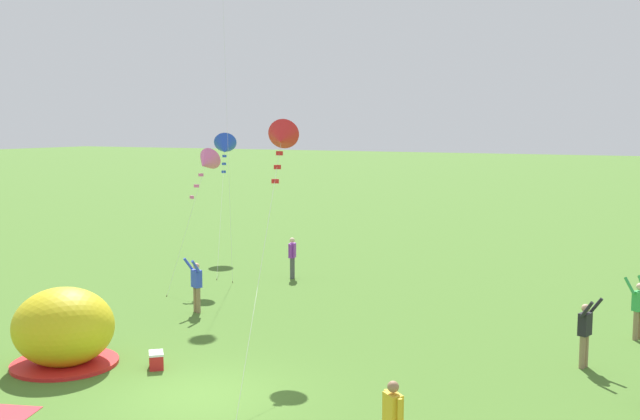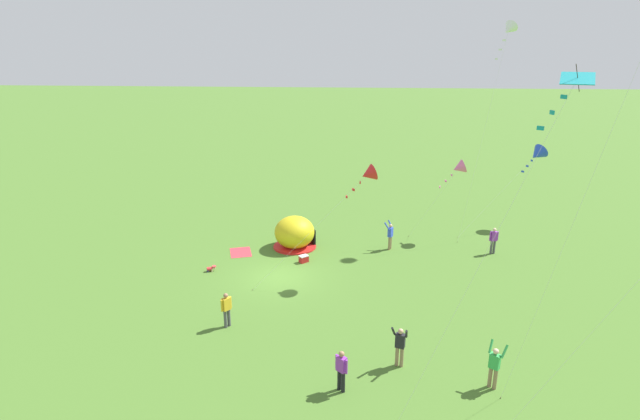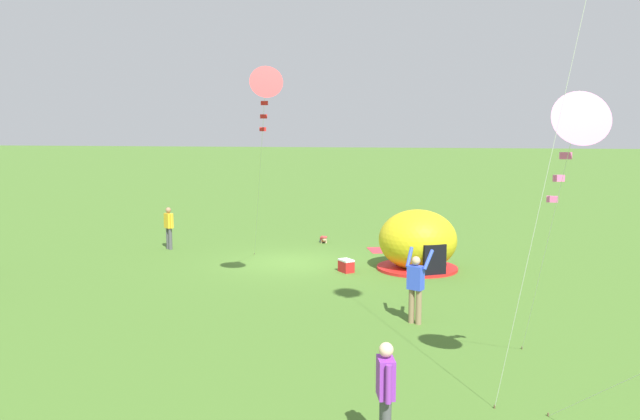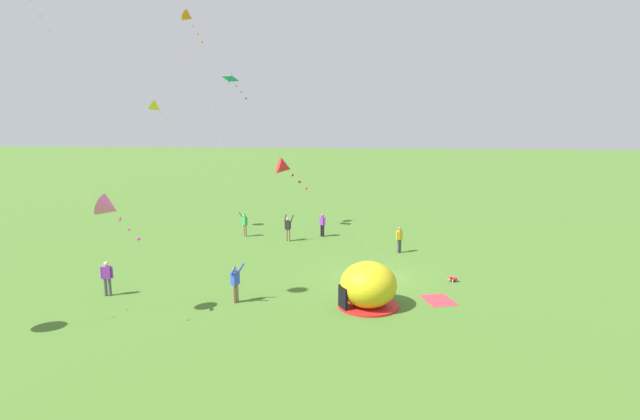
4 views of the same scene
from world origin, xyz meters
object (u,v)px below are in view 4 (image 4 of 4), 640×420
object	(u,v)px
person_flying_kite	(235,282)
kite_pink	(109,208)
toddler_crawling	(452,279)
kite_orange	(188,17)
person_with_toddler	(399,238)
kite_yellow	(156,108)
person_arms_raised	(245,223)
kite_red	(285,167)
cooler_box	(352,285)
person_near_tent	(288,227)
person_center_field	(107,277)
kite_teal	(234,84)
person_far_back	(322,224)
popup_tent	(368,286)

from	to	relation	value
person_flying_kite	kite_pink	world-z (taller)	kite_pink
toddler_crawling	kite_pink	distance (m)	17.25
kite_orange	toddler_crawling	bearing A→B (deg)	-118.71
toddler_crawling	person_with_toddler	xyz separation A→B (m)	(5.91, 2.59, 0.79)
kite_yellow	person_arms_raised	bearing A→B (deg)	-95.16
person_flying_kite	kite_red	distance (m)	6.79
cooler_box	person_with_toddler	size ratio (longest dim) A/B	0.37
person_near_tent	kite_yellow	xyz separation A→B (m)	(1.66, 10.19, 8.51)
person_center_field	person_arms_raised	size ratio (longest dim) A/B	0.91
toddler_crawling	kite_teal	bearing A→B (deg)	54.87
kite_orange	person_arms_raised	bearing A→B (deg)	-95.81
person_near_tent	person_center_field	size ratio (longest dim) A/B	1.10
person_far_back	kite_teal	world-z (taller)	kite_teal
person_flying_kite	kite_red	world-z (taller)	kite_red
cooler_box	kite_red	bearing A→B (deg)	65.38
popup_tent	person_center_field	world-z (taller)	popup_tent
kite_pink	kite_teal	bearing A→B (deg)	-0.88
person_with_toddler	kite_teal	distance (m)	16.50
person_far_back	person_center_field	bearing A→B (deg)	148.12
person_far_back	kite_yellow	size ratio (longest dim) A/B	0.17
person_near_tent	kite_teal	bearing A→B (deg)	63.93
toddler_crawling	cooler_box	bearing A→B (deg)	109.05
popup_tent	kite_orange	bearing A→B (deg)	43.91
kite_teal	kite_yellow	bearing A→B (deg)	94.37
kite_yellow	person_center_field	bearing A→B (deg)	-165.79
cooler_box	kite_orange	bearing A→B (deg)	47.32
toddler_crawling	kite_orange	distance (m)	25.53
toddler_crawling	kite_teal	size ratio (longest dim) A/B	0.05
person_center_field	person_arms_raised	world-z (taller)	person_arms_raised
kite_yellow	kite_pink	xyz separation A→B (m)	(-17.02, -5.60, -4.63)
cooler_box	toddler_crawling	distance (m)	5.54
person_far_back	kite_orange	bearing A→B (deg)	91.97
person_flying_kite	kite_orange	xyz separation A→B (m)	(14.10, 7.17, 14.80)
kite_orange	kite_pink	size ratio (longest dim) A/B	2.99
cooler_box	person_near_tent	size ratio (longest dim) A/B	0.34
kite_red	kite_pink	size ratio (longest dim) A/B	1.22
kite_pink	person_flying_kite	bearing A→B (deg)	-58.77
person_with_toddler	person_arms_raised	distance (m)	11.80
popup_tent	person_flying_kite	distance (m)	6.19
cooler_box	person_with_toddler	world-z (taller)	person_with_toddler
person_with_toddler	kite_pink	world-z (taller)	kite_pink
person_far_back	person_with_toddler	world-z (taller)	same
person_far_back	person_near_tent	world-z (taller)	person_near_tent
toddler_crawling	kite_pink	world-z (taller)	kite_pink
person_center_field	kite_teal	bearing A→B (deg)	-8.87
person_arms_raised	kite_red	size ratio (longest dim) A/B	0.28
person_with_toddler	kite_pink	xyz separation A→B (m)	(-13.01, 12.41, 3.91)
person_with_toddler	kite_orange	world-z (taller)	kite_orange
toddler_crawling	person_flying_kite	world-z (taller)	person_flying_kite
person_with_toddler	person_arms_raised	world-z (taller)	person_arms_raised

